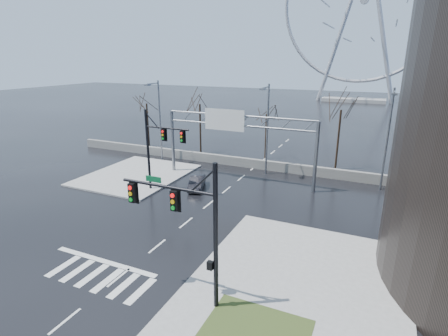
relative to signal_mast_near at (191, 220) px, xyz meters
The scene contains 18 objects.
ground 8.15m from the signal_mast_near, 141.85° to the left, with size 260.00×260.00×0.00m, color black.
sidewalk_right_ext 9.12m from the signal_mast_near, 51.18° to the left, with size 12.00×10.00×0.15m, color gray.
sidewalk_far 23.25m from the signal_mast_near, 135.18° to the left, with size 10.00×12.00×0.15m, color gray.
grass_strip 6.17m from the signal_mast_near, 13.99° to the right, with size 5.00×4.00×0.02m, color #283D19.
barrier_wall 24.96m from the signal_mast_near, 102.07° to the left, with size 52.00×0.50×1.10m, color slate.
signal_mast_near is the anchor object (origin of this frame).
signal_mast_far 17.03m from the signal_mast_near, 130.26° to the left, with size 4.72×0.41×8.00m.
sign_gantry 19.79m from the signal_mast_near, 106.19° to the left, with size 16.36×0.40×7.60m.
streetlight_left 28.07m from the signal_mast_near, 127.67° to the left, with size 0.50×2.55×10.00m.
streetlight_mid 22.44m from the signal_mast_near, 98.05° to the left, with size 0.50×2.55×10.00m.
streetlight_right 23.92m from the signal_mast_near, 68.25° to the left, with size 0.50×2.55×10.00m.
tree_far_left 36.36m from the signal_mast_near, 129.53° to the left, with size 3.50×3.50×7.00m.
tree_left 30.98m from the signal_mast_near, 117.18° to the left, with size 3.75×3.75×7.50m.
tree_center 29.00m from the signal_mast_near, 100.21° to the left, with size 3.25×3.25×6.50m.
tree_right 27.84m from the signal_mast_near, 82.02° to the left, with size 3.90×3.90×7.80m.
tree_far_right 30.45m from the signal_mast_near, 67.07° to the left, with size 3.40×3.40×6.80m.
ferris_wheel 101.29m from the signal_mast_near, 90.08° to the left, with size 45.00×6.00×50.91m.
car 17.72m from the signal_mast_near, 117.90° to the left, with size 1.34×3.84×1.27m, color black.
Camera 1 is at (13.18, -17.80, 12.60)m, focal length 28.00 mm.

